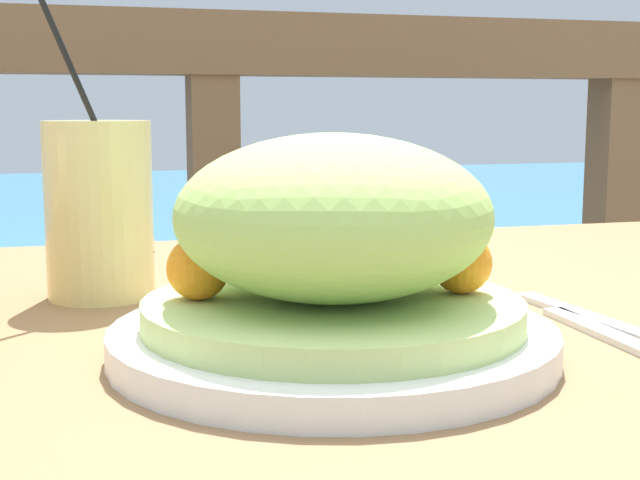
# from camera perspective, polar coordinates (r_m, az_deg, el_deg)

# --- Properties ---
(patio_table) EXTENTS (1.13, 0.85, 0.78)m
(patio_table) POSITION_cam_1_polar(r_m,az_deg,el_deg) (0.72, 2.30, -12.99)
(patio_table) COLOR olive
(patio_table) RESTS_ON ground_plane
(railing_fence) EXTENTS (2.80, 0.08, 1.07)m
(railing_fence) POSITION_cam_1_polar(r_m,az_deg,el_deg) (1.35, -6.75, -0.10)
(railing_fence) COLOR brown
(railing_fence) RESTS_ON ground_plane
(sea_backdrop) EXTENTS (12.00, 4.00, 0.52)m
(sea_backdrop) POSITION_cam_1_polar(r_m,az_deg,el_deg) (3.88, -12.52, -1.65)
(sea_backdrop) COLOR teal
(sea_backdrop) RESTS_ON ground_plane
(salad_plate) EXTENTS (0.29, 0.29, 0.14)m
(salad_plate) POSITION_cam_1_polar(r_m,az_deg,el_deg) (0.56, 0.84, -1.37)
(salad_plate) COLOR silver
(salad_plate) RESTS_ON patio_table
(drink_glass) EXTENTS (0.09, 0.09, 0.24)m
(drink_glass) POSITION_cam_1_polar(r_m,az_deg,el_deg) (0.76, -13.94, 1.90)
(drink_glass) COLOR #DBCC7F
(drink_glass) RESTS_ON patio_table
(fork) EXTENTS (0.02, 0.18, 0.00)m
(fork) POSITION_cam_1_polar(r_m,az_deg,el_deg) (0.64, 18.64, -6.08)
(fork) COLOR silver
(fork) RESTS_ON patio_table
(knife) EXTENTS (0.03, 0.18, 0.00)m
(knife) POSITION_cam_1_polar(r_m,az_deg,el_deg) (0.69, 17.08, -4.86)
(knife) COLOR silver
(knife) RESTS_ON patio_table
(orange_near_basket) EXTENTS (0.07, 0.07, 0.07)m
(orange_near_basket) POSITION_cam_1_polar(r_m,az_deg,el_deg) (0.96, 6.29, 1.09)
(orange_near_basket) COLOR orange
(orange_near_basket) RESTS_ON patio_table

